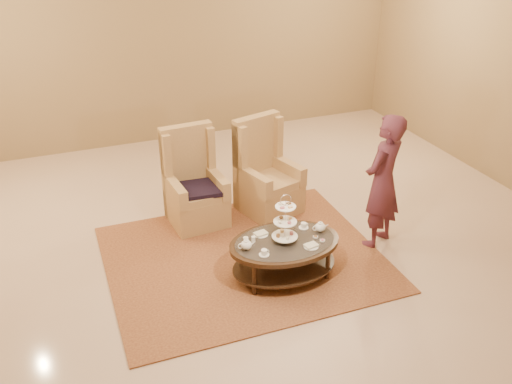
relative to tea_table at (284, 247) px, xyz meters
name	(u,v)px	position (x,y,z in m)	size (l,w,h in m)	color
ground	(254,265)	(-0.23, 0.30, -0.36)	(8.00, 8.00, 0.00)	beige
ceiling	(254,265)	(-0.23, 0.30, -0.36)	(8.00, 8.00, 0.02)	beige
wall_back	(159,33)	(-0.23, 4.30, 1.39)	(8.00, 0.04, 3.50)	#967B52
rug	(244,258)	(-0.29, 0.46, -0.35)	(3.03, 2.54, 0.02)	#9F6738
tea_table	(284,247)	(0.00, 0.00, 0.00)	(1.22, 0.86, 0.99)	black
armchair_left	(194,191)	(-0.55, 1.51, 0.05)	(0.70, 0.72, 1.21)	tan
armchair_right	(265,180)	(0.38, 1.45, 0.05)	(0.82, 0.84, 1.23)	tan
person	(383,182)	(1.29, 0.21, 0.44)	(0.69, 0.61, 1.59)	#532330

